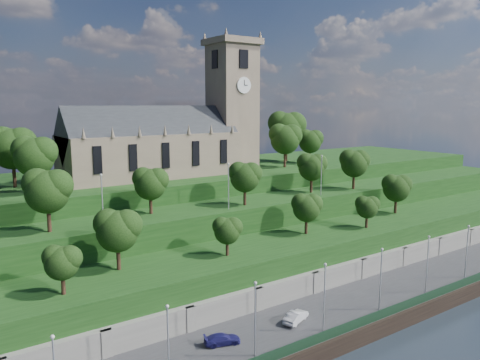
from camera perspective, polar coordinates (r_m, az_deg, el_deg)
ground at (r=59.45m, az=13.31°, el=-19.53°), size 320.00×320.00×0.00m
promenade at (r=62.67m, az=9.11°, el=-16.77°), size 160.00×12.00×2.00m
quay_wall at (r=58.90m, az=13.39°, el=-18.60°), size 160.00×0.50×2.20m
fence at (r=58.61m, az=12.95°, el=-17.09°), size 160.00×0.10×1.20m
retaining_wall at (r=66.08m, az=5.48°, el=-13.85°), size 160.00×2.10×5.00m
embankment_lower at (r=69.91m, az=2.27°, el=-11.16°), size 160.00×12.00×8.00m
embankment_upper at (r=77.90m, az=-2.60°, el=-7.45°), size 160.00×10.00×12.00m
hilltop at (r=95.44m, az=-9.29°, el=-3.50°), size 160.00×32.00×15.00m
church at (r=90.05m, az=-7.99°, el=5.44°), size 38.60×12.35×27.60m
trees_lower at (r=69.82m, az=4.00°, el=-3.82°), size 66.36×8.44×7.75m
trees_upper at (r=75.86m, az=-0.96°, el=0.77°), size 62.03×7.98×8.32m
trees_hilltop at (r=89.92m, az=-7.28°, el=5.01°), size 76.59×16.87×11.77m
lamp_posts_promenade at (r=56.76m, az=10.25°, el=-13.29°), size 60.36×0.36×8.30m
lamp_posts_upper at (r=73.09m, az=-1.42°, el=-0.29°), size 40.36×0.36×7.34m
car_middle at (r=59.96m, az=6.82°, el=-16.19°), size 4.40×2.86×1.37m
car_right at (r=54.82m, az=-2.18°, el=-18.81°), size 4.43×2.84×1.19m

